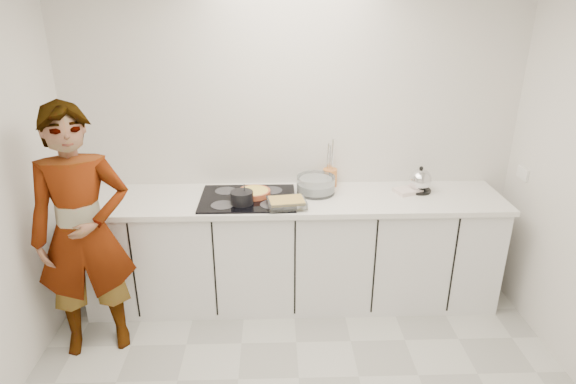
{
  "coord_description": "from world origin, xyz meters",
  "views": [
    {
      "loc": [
        -0.15,
        -2.13,
        2.34
      ],
      "look_at": [
        -0.05,
        1.05,
        1.05
      ],
      "focal_mm": 30.0,
      "sensor_mm": 36.0,
      "label": 1
    }
  ],
  "objects_px": {
    "tart_dish": "(254,192)",
    "baking_dish": "(287,202)",
    "utensil_crock": "(330,177)",
    "saucepan": "(242,198)",
    "cook": "(83,234)",
    "kettle": "(420,181)",
    "mixing_bowl": "(316,185)",
    "hob": "(248,198)"
  },
  "relations": [
    {
      "from": "tart_dish",
      "to": "baking_dish",
      "type": "relative_size",
      "value": 1.01
    },
    {
      "from": "tart_dish",
      "to": "utensil_crock",
      "type": "height_order",
      "value": "utensil_crock"
    },
    {
      "from": "saucepan",
      "to": "cook",
      "type": "height_order",
      "value": "cook"
    },
    {
      "from": "utensil_crock",
      "to": "kettle",
      "type": "bearing_deg",
      "value": -12.05
    },
    {
      "from": "utensil_crock",
      "to": "mixing_bowl",
      "type": "bearing_deg",
      "value": -129.62
    },
    {
      "from": "hob",
      "to": "cook",
      "type": "height_order",
      "value": "cook"
    },
    {
      "from": "hob",
      "to": "kettle",
      "type": "bearing_deg",
      "value": 4.85
    },
    {
      "from": "baking_dish",
      "to": "kettle",
      "type": "distance_m",
      "value": 1.1
    },
    {
      "from": "utensil_crock",
      "to": "cook",
      "type": "height_order",
      "value": "cook"
    },
    {
      "from": "cook",
      "to": "utensil_crock",
      "type": "bearing_deg",
      "value": 8.7
    },
    {
      "from": "saucepan",
      "to": "cook",
      "type": "distance_m",
      "value": 1.11
    },
    {
      "from": "hob",
      "to": "tart_dish",
      "type": "height_order",
      "value": "tart_dish"
    },
    {
      "from": "baking_dish",
      "to": "hob",
      "type": "bearing_deg",
      "value": 149.18
    },
    {
      "from": "cook",
      "to": "hob",
      "type": "bearing_deg",
      "value": 9.93
    },
    {
      "from": "hob",
      "to": "tart_dish",
      "type": "relative_size",
      "value": 2.36
    },
    {
      "from": "saucepan",
      "to": "mixing_bowl",
      "type": "bearing_deg",
      "value": 21.34
    },
    {
      "from": "tart_dish",
      "to": "saucepan",
      "type": "xyz_separation_m",
      "value": [
        -0.08,
        -0.16,
        0.02
      ]
    },
    {
      "from": "hob",
      "to": "kettle",
      "type": "relative_size",
      "value": 2.95
    },
    {
      "from": "hob",
      "to": "kettle",
      "type": "distance_m",
      "value": 1.36
    },
    {
      "from": "kettle",
      "to": "tart_dish",
      "type": "bearing_deg",
      "value": -176.89
    },
    {
      "from": "mixing_bowl",
      "to": "baking_dish",
      "type": "bearing_deg",
      "value": -130.11
    },
    {
      "from": "cook",
      "to": "tart_dish",
      "type": "bearing_deg",
      "value": 10.85
    },
    {
      "from": "hob",
      "to": "kettle",
      "type": "height_order",
      "value": "kettle"
    },
    {
      "from": "mixing_bowl",
      "to": "cook",
      "type": "bearing_deg",
      "value": -159.14
    },
    {
      "from": "baking_dish",
      "to": "kettle",
      "type": "height_order",
      "value": "kettle"
    },
    {
      "from": "hob",
      "to": "mixing_bowl",
      "type": "bearing_deg",
      "value": 11.51
    },
    {
      "from": "kettle",
      "to": "utensil_crock",
      "type": "height_order",
      "value": "kettle"
    },
    {
      "from": "baking_dish",
      "to": "kettle",
      "type": "relative_size",
      "value": 1.24
    },
    {
      "from": "saucepan",
      "to": "hob",
      "type": "bearing_deg",
      "value": 71.56
    },
    {
      "from": "tart_dish",
      "to": "baking_dish",
      "type": "height_order",
      "value": "baking_dish"
    },
    {
      "from": "mixing_bowl",
      "to": "tart_dish",
      "type": "bearing_deg",
      "value": -172.47
    },
    {
      "from": "hob",
      "to": "cook",
      "type": "relative_size",
      "value": 0.41
    },
    {
      "from": "baking_dish",
      "to": "utensil_crock",
      "type": "relative_size",
      "value": 2.11
    },
    {
      "from": "tart_dish",
      "to": "cook",
      "type": "height_order",
      "value": "cook"
    },
    {
      "from": "tart_dish",
      "to": "cook",
      "type": "xyz_separation_m",
      "value": [
        -1.12,
        -0.54,
        -0.06
      ]
    },
    {
      "from": "kettle",
      "to": "saucepan",
      "type": "bearing_deg",
      "value": -170.67
    },
    {
      "from": "mixing_bowl",
      "to": "utensil_crock",
      "type": "bearing_deg",
      "value": 50.38
    },
    {
      "from": "baking_dish",
      "to": "mixing_bowl",
      "type": "height_order",
      "value": "mixing_bowl"
    },
    {
      "from": "mixing_bowl",
      "to": "kettle",
      "type": "distance_m",
      "value": 0.82
    },
    {
      "from": "utensil_crock",
      "to": "saucepan",
      "type": "bearing_deg",
      "value": -151.54
    },
    {
      "from": "hob",
      "to": "mixing_bowl",
      "type": "relative_size",
      "value": 1.89
    },
    {
      "from": "saucepan",
      "to": "mixing_bowl",
      "type": "xyz_separation_m",
      "value": [
        0.57,
        0.22,
        0.0
      ]
    }
  ]
}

